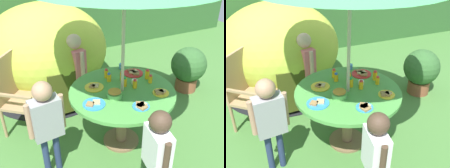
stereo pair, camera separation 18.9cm
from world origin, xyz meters
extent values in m
cube|color=#477A38|center=(0.00, 0.00, -0.01)|extent=(10.00, 10.00, 0.02)
cube|color=#33602D|center=(0.00, 3.23, 0.96)|extent=(9.00, 0.70, 1.91)
cylinder|color=brown|center=(0.00, 0.00, 0.01)|extent=(0.45, 0.45, 0.03)
cylinder|color=brown|center=(0.00, 0.00, 0.36)|extent=(0.13, 0.13, 0.71)
cylinder|color=#519E47|center=(0.00, 0.00, 0.73)|extent=(1.22, 1.22, 0.04)
cylinder|color=#B7AD8C|center=(0.00, 0.00, 1.16)|extent=(0.04, 0.04, 2.31)
cylinder|color=tan|center=(-0.97, 0.45, 0.21)|extent=(0.04, 0.04, 0.42)
cylinder|color=tan|center=(-0.66, 0.84, 0.21)|extent=(0.04, 0.04, 0.42)
cylinder|color=tan|center=(-1.31, 0.72, 0.21)|extent=(0.04, 0.04, 0.42)
cylinder|color=tan|center=(-1.00, 1.11, 0.21)|extent=(0.04, 0.04, 0.42)
cube|color=tan|center=(-0.98, 0.78, 0.44)|extent=(0.71, 0.72, 0.04)
cube|color=tan|center=(-1.15, 0.91, 0.75)|extent=(0.36, 0.44, 0.58)
cube|color=tan|center=(-1.14, 0.58, 0.66)|extent=(0.40, 0.32, 0.03)
cube|color=tan|center=(-0.83, 0.97, 0.66)|extent=(0.40, 0.32, 0.03)
ellipsoid|color=#B2C63F|center=(-0.45, 1.73, 0.71)|extent=(1.99, 2.01, 1.41)
cylinder|color=black|center=(-0.45, 1.73, 0.01)|extent=(2.05, 2.05, 0.01)
cube|color=#3E4516|center=(-0.41, 0.79, 0.39)|extent=(0.54, 0.05, 0.64)
cylinder|color=brown|center=(1.57, 0.65, 0.11)|extent=(0.35, 0.35, 0.22)
sphere|color=#33602D|center=(1.57, 0.65, 0.46)|extent=(0.57, 0.57, 0.57)
cylinder|color=brown|center=(-0.26, 0.98, 0.26)|extent=(0.07, 0.07, 0.53)
cylinder|color=brown|center=(-0.23, 0.85, 0.26)|extent=(0.07, 0.07, 0.53)
cube|color=#EA727F|center=(-0.24, 0.92, 0.75)|extent=(0.24, 0.34, 0.44)
cylinder|color=#D8B293|center=(-0.29, 1.08, 0.77)|extent=(0.06, 0.06, 0.40)
cylinder|color=#D8B293|center=(-0.20, 0.75, 0.77)|extent=(0.06, 0.06, 0.40)
sphere|color=#D8B293|center=(-0.24, 0.92, 1.07)|extent=(0.20, 0.20, 0.20)
cylinder|color=navy|center=(-0.96, -0.11, 0.26)|extent=(0.07, 0.07, 0.51)
cylinder|color=navy|center=(-0.84, -0.09, 0.26)|extent=(0.07, 0.07, 0.51)
cube|color=#99999E|center=(-0.90, -0.10, 0.73)|extent=(0.31, 0.19, 0.43)
cylinder|color=tan|center=(-1.07, -0.12, 0.75)|extent=(0.06, 0.06, 0.39)
cylinder|color=tan|center=(-0.73, -0.08, 0.75)|extent=(0.06, 0.06, 0.39)
sphere|color=tan|center=(-0.90, -0.10, 1.04)|extent=(0.19, 0.19, 0.19)
cube|color=white|center=(-0.14, -0.92, 0.71)|extent=(0.20, 0.31, 0.42)
cylinder|color=#4C3828|center=(-0.17, -1.08, 0.73)|extent=(0.05, 0.05, 0.38)
cylinder|color=#4C3828|center=(-0.12, -0.76, 0.73)|extent=(0.05, 0.05, 0.38)
sphere|color=#4C3828|center=(-0.14, -0.92, 1.01)|extent=(0.19, 0.19, 0.19)
cylinder|color=#66B259|center=(-0.14, -0.08, 0.78)|extent=(0.17, 0.17, 0.05)
ellipsoid|color=gold|center=(-0.14, -0.08, 0.82)|extent=(0.15, 0.15, 0.04)
cylinder|color=yellow|center=(0.36, -0.24, 0.76)|extent=(0.18, 0.18, 0.01)
cube|color=tan|center=(0.38, -0.24, 0.78)|extent=(0.08, 0.08, 0.02)
cube|color=#9E7547|center=(0.34, -0.24, 0.78)|extent=(0.11, 0.11, 0.02)
cylinder|color=yellow|center=(-0.26, 0.20, 0.76)|extent=(0.22, 0.22, 0.01)
cube|color=tan|center=(-0.25, 0.20, 0.78)|extent=(0.10, 0.10, 0.02)
cube|color=#9E7547|center=(-0.28, 0.20, 0.78)|extent=(0.09, 0.09, 0.02)
cylinder|color=#338CD8|center=(0.03, -0.37, 0.76)|extent=(0.18, 0.18, 0.01)
cube|color=tan|center=(0.05, -0.37, 0.78)|extent=(0.08, 0.08, 0.02)
cube|color=#9E7547|center=(0.02, -0.35, 0.78)|extent=(0.12, 0.12, 0.02)
cube|color=tan|center=(0.01, -0.37, 0.78)|extent=(0.09, 0.09, 0.02)
cube|color=#9E7547|center=(0.02, -0.40, 0.78)|extent=(0.11, 0.11, 0.02)
cylinder|color=red|center=(0.32, 0.30, 0.76)|extent=(0.25, 0.25, 0.01)
cube|color=tan|center=(0.34, 0.30, 0.78)|extent=(0.08, 0.08, 0.02)
cube|color=#9E7547|center=(0.31, 0.36, 0.78)|extent=(0.08, 0.08, 0.02)
cube|color=tan|center=(0.30, 0.30, 0.78)|extent=(0.09, 0.09, 0.02)
cube|color=#9E7547|center=(0.33, 0.25, 0.78)|extent=(0.11, 0.11, 0.02)
cylinder|color=#338CD8|center=(-0.40, -0.12, 0.76)|extent=(0.24, 0.24, 0.01)
cube|color=tan|center=(-0.37, -0.12, 0.78)|extent=(0.10, 0.10, 0.02)
cube|color=#9E7547|center=(-0.44, -0.12, 0.78)|extent=(0.11, 0.11, 0.02)
cylinder|color=yellow|center=(0.07, 0.08, 0.80)|extent=(0.06, 0.06, 0.10)
cylinder|color=green|center=(0.07, 0.08, 0.86)|extent=(0.04, 0.04, 0.02)
cylinder|color=yellow|center=(0.41, 0.12, 0.80)|extent=(0.05, 0.05, 0.10)
cylinder|color=red|center=(0.41, 0.12, 0.87)|extent=(0.04, 0.04, 0.02)
cylinder|color=yellow|center=(-0.03, 0.36, 0.80)|extent=(0.05, 0.05, 0.10)
cylinder|color=red|center=(-0.03, 0.36, 0.86)|extent=(0.04, 0.04, 0.02)
cylinder|color=yellow|center=(-0.04, 0.26, 0.80)|extent=(0.05, 0.05, 0.09)
cylinder|color=blue|center=(-0.04, 0.26, 0.85)|extent=(0.04, 0.04, 0.02)
cylinder|color=yellow|center=(0.11, 0.22, 0.80)|extent=(0.05, 0.05, 0.10)
cylinder|color=red|center=(0.11, 0.22, 0.86)|extent=(0.03, 0.03, 0.02)
cylinder|color=yellow|center=(0.39, 0.01, 0.80)|extent=(0.05, 0.05, 0.09)
cylinder|color=red|center=(0.39, 0.01, 0.85)|extent=(0.03, 0.03, 0.02)
cylinder|color=yellow|center=(0.16, -0.01, 0.80)|extent=(0.05, 0.05, 0.09)
cylinder|color=red|center=(0.16, -0.01, 0.85)|extent=(0.04, 0.04, 0.02)
cylinder|color=white|center=(0.20, 0.07, 0.78)|extent=(0.07, 0.07, 0.06)
cylinder|color=#4C99D8|center=(0.25, 0.49, 0.79)|extent=(0.06, 0.06, 0.07)
camera|label=1|loc=(-1.23, -2.26, 2.35)|focal=42.50mm
camera|label=2|loc=(-1.06, -2.34, 2.35)|focal=42.50mm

